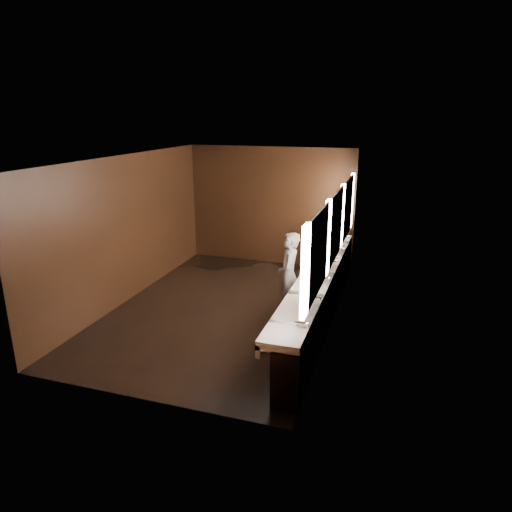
# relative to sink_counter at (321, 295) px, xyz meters

# --- Properties ---
(floor) EXTENTS (6.00, 6.00, 0.00)m
(floor) POSITION_rel_sink_counter_xyz_m (-1.79, -0.00, -0.50)
(floor) COLOR black
(floor) RESTS_ON ground
(ceiling) EXTENTS (4.00, 6.00, 0.02)m
(ceiling) POSITION_rel_sink_counter_xyz_m (-1.79, -0.00, 2.30)
(ceiling) COLOR #2D2D2B
(ceiling) RESTS_ON wall_back
(wall_back) EXTENTS (4.00, 0.02, 2.80)m
(wall_back) POSITION_rel_sink_counter_xyz_m (-1.79, 3.00, 0.90)
(wall_back) COLOR black
(wall_back) RESTS_ON floor
(wall_front) EXTENTS (4.00, 0.02, 2.80)m
(wall_front) POSITION_rel_sink_counter_xyz_m (-1.79, -3.00, 0.90)
(wall_front) COLOR black
(wall_front) RESTS_ON floor
(wall_left) EXTENTS (0.02, 6.00, 2.80)m
(wall_left) POSITION_rel_sink_counter_xyz_m (-3.79, -0.00, 0.90)
(wall_left) COLOR black
(wall_left) RESTS_ON floor
(wall_right) EXTENTS (0.02, 6.00, 2.80)m
(wall_right) POSITION_rel_sink_counter_xyz_m (0.21, -0.00, 0.90)
(wall_right) COLOR black
(wall_right) RESTS_ON floor
(sink_counter) EXTENTS (0.55, 5.40, 1.01)m
(sink_counter) POSITION_rel_sink_counter_xyz_m (0.00, 0.00, 0.00)
(sink_counter) COLOR black
(sink_counter) RESTS_ON floor
(mirror_band) EXTENTS (0.06, 5.03, 1.15)m
(mirror_band) POSITION_rel_sink_counter_xyz_m (0.19, -0.00, 1.25)
(mirror_band) COLOR white
(mirror_band) RESTS_ON wall_right
(person) EXTENTS (0.46, 0.62, 1.56)m
(person) POSITION_rel_sink_counter_xyz_m (-0.60, 0.06, 0.28)
(person) COLOR #96BAE0
(person) RESTS_ON floor
(trash_bin) EXTENTS (0.43, 0.43, 0.59)m
(trash_bin) POSITION_rel_sink_counter_xyz_m (-0.22, -0.47, -0.20)
(trash_bin) COLOR black
(trash_bin) RESTS_ON floor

